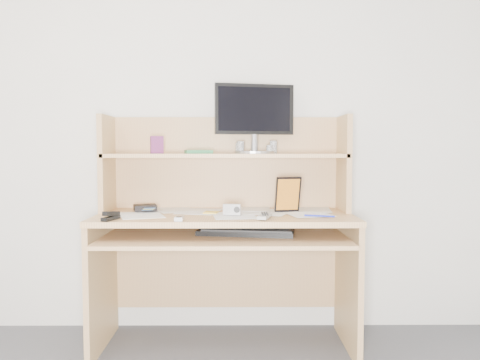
{
  "coord_description": "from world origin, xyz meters",
  "views": [
    {
      "loc": [
        0.07,
        -1.08,
        1.1
      ],
      "look_at": [
        0.08,
        1.43,
        0.94
      ],
      "focal_mm": 35.0,
      "sensor_mm": 36.0,
      "label": 1
    }
  ],
  "objects_px": {
    "tv_remote": "(265,216)",
    "game_case": "(288,194)",
    "desk": "(225,222)",
    "keyboard": "(246,231)",
    "monitor": "(255,117)"
  },
  "relations": [
    {
      "from": "desk",
      "to": "game_case",
      "type": "distance_m",
      "value": 0.39
    },
    {
      "from": "desk",
      "to": "keyboard",
      "type": "bearing_deg",
      "value": -53.95
    },
    {
      "from": "game_case",
      "to": "keyboard",
      "type": "bearing_deg",
      "value": -168.76
    },
    {
      "from": "tv_remote",
      "to": "game_case",
      "type": "relative_size",
      "value": 0.84
    },
    {
      "from": "game_case",
      "to": "monitor",
      "type": "bearing_deg",
      "value": 125.25
    },
    {
      "from": "desk",
      "to": "game_case",
      "type": "xyz_separation_m",
      "value": [
        0.35,
        -0.05,
        0.16
      ]
    },
    {
      "from": "keyboard",
      "to": "game_case",
      "type": "bearing_deg",
      "value": 32.88
    },
    {
      "from": "keyboard",
      "to": "game_case",
      "type": "height_order",
      "value": "game_case"
    },
    {
      "from": "desk",
      "to": "monitor",
      "type": "distance_m",
      "value": 0.64
    },
    {
      "from": "keyboard",
      "to": "monitor",
      "type": "relative_size",
      "value": 1.15
    },
    {
      "from": "desk",
      "to": "keyboard",
      "type": "height_order",
      "value": "desk"
    },
    {
      "from": "desk",
      "to": "tv_remote",
      "type": "xyz_separation_m",
      "value": [
        0.21,
        -0.27,
        0.07
      ]
    },
    {
      "from": "desk",
      "to": "keyboard",
      "type": "relative_size",
      "value": 2.62
    },
    {
      "from": "tv_remote",
      "to": "monitor",
      "type": "distance_m",
      "value": 0.65
    },
    {
      "from": "tv_remote",
      "to": "monitor",
      "type": "height_order",
      "value": "monitor"
    }
  ]
}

